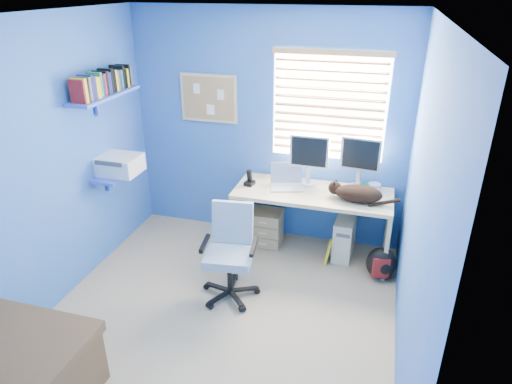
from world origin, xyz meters
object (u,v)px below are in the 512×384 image
(laptop, at_px, (287,178))
(tower_pc, at_px, (344,236))
(desk, at_px, (311,223))
(office_chair, at_px, (230,263))
(cat, at_px, (359,194))

(laptop, distance_m, tower_pc, 0.89)
(desk, xyz_separation_m, laptop, (-0.28, 0.02, 0.48))
(laptop, xyz_separation_m, tower_pc, (0.63, 0.05, -0.62))
(tower_pc, xyz_separation_m, office_chair, (-0.95, -0.97, 0.11))
(laptop, height_order, office_chair, laptop)
(laptop, relative_size, office_chair, 0.37)
(laptop, relative_size, cat, 0.72)
(cat, xyz_separation_m, tower_pc, (-0.11, 0.18, -0.60))
(desk, relative_size, cat, 3.50)
(cat, bearing_deg, office_chair, -131.79)
(tower_pc, relative_size, office_chair, 0.51)
(desk, bearing_deg, laptop, 175.85)
(desk, relative_size, tower_pc, 3.57)
(desk, relative_size, office_chair, 1.82)
(cat, bearing_deg, laptop, -178.13)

